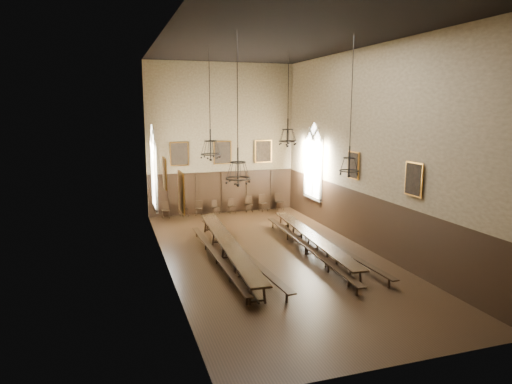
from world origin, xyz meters
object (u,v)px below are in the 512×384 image
bench_left_outer (216,258)px  chair_3 (216,210)px  chair_7 (279,205)px  chair_2 (199,211)px  bench_right_outer (328,246)px  chair_6 (263,206)px  chair_5 (249,207)px  chandelier_front_left (238,169)px  table_left (228,251)px  bench_right_inner (306,248)px  chair_0 (166,213)px  chandelier_front_right (349,161)px  chair_1 (184,212)px  chandelier_back_left (211,147)px  chair_4 (232,209)px  table_right (313,243)px  bench_left_inner (238,252)px  chandelier_back_right (288,135)px

bench_left_outer → chair_3: bearing=77.3°
chair_7 → chair_2: bearing=-177.1°
bench_right_outer → chair_6: chair_6 is taller
chair_5 → chandelier_front_left: size_ratio=0.18×
table_left → bench_left_outer: 0.71m
bench_right_inner → chair_5: bearing=89.5°
chair_0 → chandelier_front_right: size_ratio=0.19×
bench_right_outer → chair_3: chair_3 is taller
chair_1 → chandelier_back_left: size_ratio=0.19×
chair_7 → bench_right_outer: bearing=-92.5°
chair_3 → chandelier_front_right: 12.15m
chair_0 → chandelier_back_left: chandelier_back_left is taller
bench_right_inner → chair_3: (-2.03, 8.82, -0.03)m
chair_4 → chair_5: (1.12, -0.02, 0.03)m
table_left → table_right: bearing=0.1°
chair_3 → chair_6: size_ratio=0.83×
table_right → chair_2: (-3.56, 8.45, -0.10)m
bench_left_outer → chair_3: size_ratio=10.50×
chandelier_back_left → chandelier_front_left: same height
bench_left_outer → chair_4: 9.28m
bench_right_outer → chair_1: 10.09m
chair_0 → bench_right_inner: bearing=-61.1°
bench_left_outer → chair_4: (2.98, 8.79, 0.01)m
chair_0 → chair_6: bearing=-1.4°
bench_left_inner → chair_5: bearing=69.9°
chair_1 → chair_6: 4.93m
chair_1 → chandelier_front_left: 11.37m
chandelier_front_right → bench_left_outer: bearing=154.6°
chair_5 → chandelier_front_left: (-3.66, -10.63, 3.87)m
bench_right_inner → chandelier_back_right: 5.62m
chair_0 → chair_4: 4.00m
chair_2 → chair_6: (4.06, -0.08, 0.05)m
table_right → chair_1: size_ratio=10.23×
bench_left_outer → chair_1: (0.07, 8.82, 0.02)m
bench_left_inner → bench_right_outer: size_ratio=1.08×
bench_right_outer → chandelier_back_right: (-0.84, 2.93, 4.77)m
chair_2 → chandelier_front_left: size_ratio=0.17×
chandelier_front_left → chandelier_front_right: bearing=-5.2°
chair_4 → chandelier_front_right: size_ratio=0.17×
bench_left_outer → bench_right_outer: size_ratio=0.93×
bench_left_inner → chandelier_front_right: (3.69, -2.65, 4.07)m
table_left → chandelier_front_left: bearing=-94.2°
bench_left_outer → chandelier_front_right: chandelier_front_right is taller
chair_4 → chair_3: bearing=169.0°
chair_0 → chair_1: 1.09m
bench_right_inner → chandelier_front_right: 4.73m
chandelier_back_left → chandelier_front_left: size_ratio=0.91×
table_right → chandelier_back_right: 5.39m
chair_1 → chandelier_back_right: (4.23, -5.79, 4.77)m
chair_1 → chandelier_front_right: 12.68m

